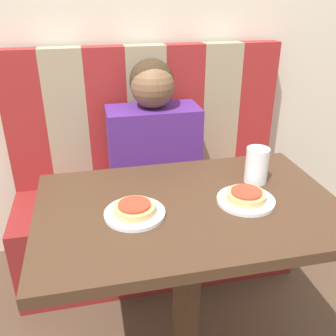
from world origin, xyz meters
name	(u,v)px	position (x,y,z in m)	size (l,w,h in m)	color
booth_seat	(155,229)	(0.00, 0.62, 0.21)	(1.33, 0.48, 0.42)	maroon
booth_backrest	(146,115)	(0.00, 0.81, 0.76)	(1.33, 0.09, 0.67)	maroon
dining_table	(189,233)	(0.00, 0.00, 0.62)	(0.94, 0.60, 0.73)	#422B1C
person	(153,134)	(0.00, 0.62, 0.73)	(0.41, 0.22, 0.64)	#4C237A
plate_left	(135,213)	(-0.17, -0.03, 0.73)	(0.18, 0.18, 0.01)	white
plate_right	(246,200)	(0.17, -0.03, 0.73)	(0.18, 0.18, 0.01)	white
pizza_left	(135,208)	(-0.17, -0.03, 0.75)	(0.12, 0.12, 0.03)	tan
pizza_right	(246,195)	(0.17, -0.03, 0.75)	(0.12, 0.12, 0.03)	tan
drinking_cup	(257,165)	(0.26, 0.09, 0.79)	(0.08, 0.08, 0.12)	silver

